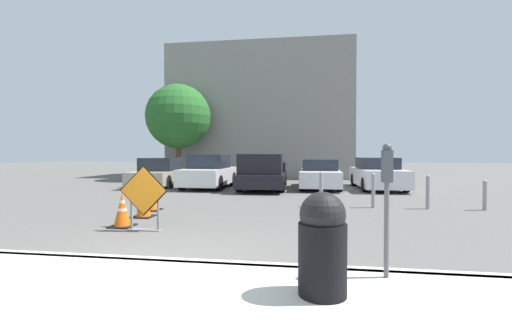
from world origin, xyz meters
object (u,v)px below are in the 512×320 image
at_px(traffic_cone_third, 151,198).
at_px(bollard_third, 428,191).
at_px(parked_car_nearest, 160,173).
at_px(traffic_cone_nearest, 122,210).
at_px(road_closed_sign, 144,196).
at_px(parked_car_third, 320,175).
at_px(parked_car_fourth, 377,174).
at_px(parking_meter, 387,187).
at_px(bollard_nearest, 321,188).
at_px(bollard_second, 373,190).
at_px(traffic_cone_second, 143,203).
at_px(parked_car_second, 209,173).
at_px(trash_bin, 322,243).
at_px(bollard_fourth, 485,194).
at_px(pickup_truck, 263,173).

xyz_separation_m(traffic_cone_third, bollard_third, (7.97, 1.43, 0.18)).
bearing_deg(parked_car_nearest, traffic_cone_nearest, 106.14).
distance_m(road_closed_sign, parked_car_third, 10.38).
relative_size(traffic_cone_third, parked_car_fourth, 0.16).
bearing_deg(parking_meter, bollard_third, 68.04).
distance_m(bollard_nearest, bollard_second, 1.55).
bearing_deg(traffic_cone_third, parking_meter, -42.66).
xyz_separation_m(traffic_cone_second, parked_car_second, (-0.45, 7.53, 0.37)).
distance_m(road_closed_sign, trash_bin, 4.74).
bearing_deg(bollard_fourth, bollard_third, -180.00).
bearing_deg(parked_car_second, pickup_truck, 176.91).
xyz_separation_m(parked_car_third, trash_bin, (-0.45, -12.67, 0.06)).
bearing_deg(parked_car_second, bollard_second, 143.70).
bearing_deg(trash_bin, traffic_cone_nearest, 141.12).
distance_m(parked_car_fourth, bollard_fourth, 6.04).
xyz_separation_m(parked_car_nearest, parked_car_second, (2.62, -0.34, 0.08)).
xyz_separation_m(bollard_second, parking_meter, (-1.03, -6.39, 0.69)).
xyz_separation_m(traffic_cone_nearest, pickup_truck, (2.10, 8.48, 0.36)).
relative_size(road_closed_sign, parked_car_second, 0.34).
bearing_deg(traffic_cone_third, parked_car_second, 91.59).
bearing_deg(parking_meter, traffic_cone_second, 142.34).
bearing_deg(parked_car_nearest, parked_car_second, 169.45).
height_order(trash_bin, parking_meter, parking_meter).
distance_m(traffic_cone_third, parking_meter, 7.38).
distance_m(parked_car_fourth, bollard_second, 5.88).
distance_m(parked_car_second, bollard_third, 9.61).
xyz_separation_m(road_closed_sign, parked_car_second, (-1.20, 9.00, -0.01)).
bearing_deg(traffic_cone_third, parked_car_nearest, 112.20).
relative_size(parked_car_third, bollard_fourth, 4.95).
bearing_deg(parked_car_nearest, traffic_cone_third, 109.13).
distance_m(road_closed_sign, parking_meter, 5.05).
distance_m(traffic_cone_nearest, parked_car_second, 8.70).
distance_m(pickup_truck, parked_car_third, 2.71).
bearing_deg(bollard_third, traffic_cone_nearest, -154.76).
bearing_deg(parked_car_third, parking_meter, 92.76).
xyz_separation_m(trash_bin, bollard_second, (1.82, 7.02, -0.14)).
bearing_deg(trash_bin, parked_car_fourth, 76.52).
relative_size(parked_car_third, bollard_third, 4.31).
bearing_deg(traffic_cone_second, traffic_cone_nearest, -86.32).
relative_size(parked_car_fourth, parking_meter, 2.79).
relative_size(road_closed_sign, parked_car_fourth, 0.31).
xyz_separation_m(traffic_cone_second, parking_meter, (5.12, -3.95, 0.88)).
xyz_separation_m(parked_car_second, bollard_fourth, (9.70, -5.08, -0.26)).
height_order(parked_car_second, parked_car_third, parked_car_second).
relative_size(traffic_cone_third, pickup_truck, 0.13).
height_order(pickup_truck, parked_car_fourth, pickup_truck).
bearing_deg(road_closed_sign, bollard_fourth, 24.73).
bearing_deg(traffic_cone_nearest, parked_car_third, 63.05).
height_order(parked_car_second, bollard_third, parked_car_second).
height_order(parked_car_fourth, bollard_fourth, parked_car_fourth).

